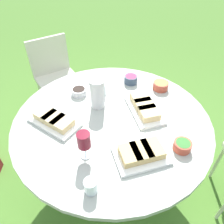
{
  "coord_description": "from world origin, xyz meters",
  "views": [
    {
      "loc": [
        0.04,
        1.12,
        1.83
      ],
      "look_at": [
        0.0,
        0.0,
        0.83
      ],
      "focal_mm": 35.0,
      "sensor_mm": 36.0,
      "label": 1
    }
  ],
  "objects_px": {
    "chair_near_left": "(55,72)",
    "water_pitcher": "(97,94)",
    "dining_table": "(112,127)",
    "wine_glass": "(84,141)"
  },
  "relations": [
    {
      "from": "dining_table",
      "to": "water_pitcher",
      "type": "relative_size",
      "value": 6.13
    },
    {
      "from": "water_pitcher",
      "to": "wine_glass",
      "type": "bearing_deg",
      "value": 81.85
    },
    {
      "from": "dining_table",
      "to": "wine_glass",
      "type": "height_order",
      "value": "wine_glass"
    },
    {
      "from": "water_pitcher",
      "to": "dining_table",
      "type": "bearing_deg",
      "value": 125.49
    },
    {
      "from": "dining_table",
      "to": "chair_near_left",
      "type": "xyz_separation_m",
      "value": [
        0.61,
        -1.03,
        -0.15
      ]
    },
    {
      "from": "chair_near_left",
      "to": "water_pitcher",
      "type": "relative_size",
      "value": 3.92
    },
    {
      "from": "dining_table",
      "to": "chair_near_left",
      "type": "distance_m",
      "value": 1.21
    },
    {
      "from": "dining_table",
      "to": "chair_near_left",
      "type": "relative_size",
      "value": 1.56
    },
    {
      "from": "wine_glass",
      "to": "water_pitcher",
      "type": "bearing_deg",
      "value": -98.15
    },
    {
      "from": "dining_table",
      "to": "water_pitcher",
      "type": "height_order",
      "value": "water_pitcher"
    }
  ]
}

